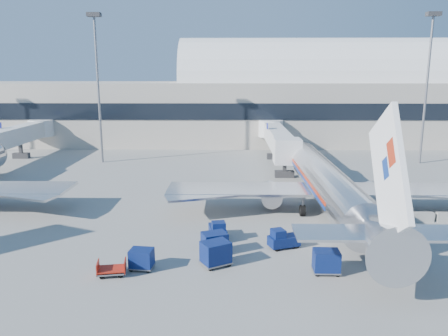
{
  "coord_description": "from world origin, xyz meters",
  "views": [
    {
      "loc": [
        0.31,
        -37.59,
        13.65
      ],
      "look_at": [
        -0.35,
        6.0,
        4.27
      ],
      "focal_mm": 35.0,
      "sensor_mm": 36.0,
      "label": 1
    }
  ],
  "objects_px": {
    "cart_train_a": "(215,243)",
    "cart_solo_far": "(400,244)",
    "tug_left": "(218,230)",
    "cart_solo_near": "(326,261)",
    "jetbridge_mid": "(13,137)",
    "cart_train_c": "(142,259)",
    "cart_open_red": "(112,270)",
    "cart_train_b": "(216,253)",
    "tug_lead": "(283,239)",
    "airliner_main": "(328,185)",
    "jetbridge_near": "(277,137)",
    "mast_east": "(429,66)",
    "tug_right": "(373,239)",
    "mast_west": "(97,67)",
    "barrier_near": "(417,217)"
  },
  "relations": [
    {
      "from": "cart_train_a",
      "to": "cart_solo_far",
      "type": "relative_size",
      "value": 1.18
    },
    {
      "from": "tug_left",
      "to": "cart_solo_near",
      "type": "bearing_deg",
      "value": -139.08
    },
    {
      "from": "jetbridge_mid",
      "to": "cart_train_c",
      "type": "relative_size",
      "value": 15.05
    },
    {
      "from": "cart_solo_near",
      "to": "cart_open_red",
      "type": "height_order",
      "value": "cart_solo_near"
    },
    {
      "from": "cart_train_b",
      "to": "tug_lead",
      "type": "bearing_deg",
      "value": 2.8
    },
    {
      "from": "airliner_main",
      "to": "cart_solo_far",
      "type": "distance_m",
      "value": 10.95
    },
    {
      "from": "jetbridge_near",
      "to": "mast_east",
      "type": "xyz_separation_m",
      "value": [
        22.4,
        -0.81,
        10.86
      ]
    },
    {
      "from": "tug_right",
      "to": "cart_solo_far",
      "type": "height_order",
      "value": "tug_right"
    },
    {
      "from": "mast_west",
      "to": "cart_open_red",
      "type": "height_order",
      "value": "mast_west"
    },
    {
      "from": "jetbridge_near",
      "to": "tug_lead",
      "type": "distance_m",
      "value": 35.66
    },
    {
      "from": "cart_train_a",
      "to": "cart_train_c",
      "type": "xyz_separation_m",
      "value": [
        -5.1,
        -2.8,
        -0.12
      ]
    },
    {
      "from": "mast_west",
      "to": "cart_train_c",
      "type": "relative_size",
      "value": 12.37
    },
    {
      "from": "barrier_near",
      "to": "tug_lead",
      "type": "relative_size",
      "value": 1.11
    },
    {
      "from": "mast_east",
      "to": "cart_open_red",
      "type": "xyz_separation_m",
      "value": [
        -37.87,
        -39.69,
        -14.42
      ]
    },
    {
      "from": "airliner_main",
      "to": "cart_train_c",
      "type": "xyz_separation_m",
      "value": [
        -16.01,
        -13.16,
        -2.13
      ]
    },
    {
      "from": "mast_east",
      "to": "barrier_near",
      "type": "distance_m",
      "value": 33.67
    },
    {
      "from": "jetbridge_mid",
      "to": "tug_left",
      "type": "bearing_deg",
      "value": -44.93
    },
    {
      "from": "airliner_main",
      "to": "cart_open_red",
      "type": "height_order",
      "value": "airliner_main"
    },
    {
      "from": "jetbridge_near",
      "to": "barrier_near",
      "type": "xyz_separation_m",
      "value": [
        10.4,
        -28.81,
        -3.48
      ]
    },
    {
      "from": "jetbridge_mid",
      "to": "cart_train_a",
      "type": "height_order",
      "value": "jetbridge_mid"
    },
    {
      "from": "jetbridge_near",
      "to": "cart_solo_far",
      "type": "xyz_separation_m",
      "value": [
        5.84,
        -36.48,
        -3.09
      ]
    },
    {
      "from": "tug_lead",
      "to": "airliner_main",
      "type": "bearing_deg",
      "value": 38.6
    },
    {
      "from": "jetbridge_mid",
      "to": "tug_lead",
      "type": "height_order",
      "value": "jetbridge_mid"
    },
    {
      "from": "mast_west",
      "to": "tug_lead",
      "type": "bearing_deg",
      "value": -54.66
    },
    {
      "from": "cart_train_c",
      "to": "cart_open_red",
      "type": "height_order",
      "value": "cart_train_c"
    },
    {
      "from": "barrier_near",
      "to": "tug_right",
      "type": "relative_size",
      "value": 1.11
    },
    {
      "from": "mast_west",
      "to": "cart_train_c",
      "type": "height_order",
      "value": "mast_west"
    },
    {
      "from": "cart_train_a",
      "to": "cart_train_b",
      "type": "height_order",
      "value": "cart_train_b"
    },
    {
      "from": "cart_train_c",
      "to": "cart_train_a",
      "type": "bearing_deg",
      "value": 35.63
    },
    {
      "from": "cart_train_b",
      "to": "jetbridge_mid",
      "type": "bearing_deg",
      "value": 100.99
    },
    {
      "from": "barrier_near",
      "to": "cart_train_b",
      "type": "bearing_deg",
      "value": -152.0
    },
    {
      "from": "tug_lead",
      "to": "cart_solo_far",
      "type": "xyz_separation_m",
      "value": [
        8.92,
        -1.1,
        0.11
      ]
    },
    {
      "from": "cart_solo_far",
      "to": "cart_solo_near",
      "type": "bearing_deg",
      "value": -161.55
    },
    {
      "from": "tug_lead",
      "to": "cart_train_b",
      "type": "height_order",
      "value": "cart_train_b"
    },
    {
      "from": "mast_west",
      "to": "jetbridge_mid",
      "type": "bearing_deg",
      "value": 176.79
    },
    {
      "from": "barrier_near",
      "to": "jetbridge_near",
      "type": "bearing_deg",
      "value": 109.85
    },
    {
      "from": "jetbridge_near",
      "to": "tug_lead",
      "type": "bearing_deg",
      "value": -94.97
    },
    {
      "from": "tug_left",
      "to": "cart_train_c",
      "type": "xyz_separation_m",
      "value": [
        -5.26,
        -5.9,
        0.04
      ]
    },
    {
      "from": "mast_west",
      "to": "mast_east",
      "type": "distance_m",
      "value": 50.0
    },
    {
      "from": "mast_east",
      "to": "tug_right",
      "type": "distance_m",
      "value": 41.54
    },
    {
      "from": "cart_open_red",
      "to": "cart_train_c",
      "type": "bearing_deg",
      "value": 19.57
    },
    {
      "from": "jetbridge_mid",
      "to": "cart_train_c",
      "type": "distance_m",
      "value": 48.72
    },
    {
      "from": "jetbridge_mid",
      "to": "tug_lead",
      "type": "distance_m",
      "value": 52.7
    },
    {
      "from": "airliner_main",
      "to": "mast_east",
      "type": "distance_m",
      "value": 34.51
    },
    {
      "from": "airliner_main",
      "to": "cart_solo_near",
      "type": "relative_size",
      "value": 19.67
    },
    {
      "from": "mast_west",
      "to": "cart_solo_far",
      "type": "xyz_separation_m",
      "value": [
        33.44,
        -35.68,
        -13.95
      ]
    },
    {
      "from": "cart_train_c",
      "to": "cart_solo_near",
      "type": "bearing_deg",
      "value": 4.91
    },
    {
      "from": "airliner_main",
      "to": "mast_west",
      "type": "height_order",
      "value": "mast_west"
    },
    {
      "from": "mast_west",
      "to": "cart_train_b",
      "type": "relative_size",
      "value": 8.85
    },
    {
      "from": "jetbridge_mid",
      "to": "cart_train_a",
      "type": "distance_m",
      "value": 49.75
    }
  ]
}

